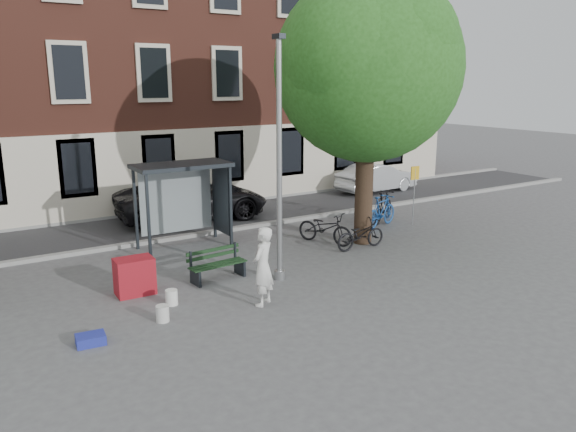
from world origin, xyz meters
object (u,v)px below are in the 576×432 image
(bus_shelter, at_px, (193,185))
(painter, at_px, (263,266))
(bike_c, at_px, (325,228))
(notice_sign, at_px, (415,181))
(bike_b, at_px, (381,211))
(bike_a, at_px, (361,234))
(car_silver, at_px, (377,178))
(red_stand, at_px, (135,276))
(lamppost, at_px, (279,174))
(car_dark, at_px, (193,199))
(bike_d, at_px, (383,206))
(bench, at_px, (217,266))

(bus_shelter, bearing_deg, painter, -96.31)
(bike_c, distance_m, notice_sign, 4.21)
(painter, relative_size, bike_c, 0.96)
(bike_b, bearing_deg, bike_a, 107.00)
(car_silver, xyz_separation_m, red_stand, (-13.43, -6.74, -0.21))
(lamppost, height_order, bike_b, lamppost)
(bike_b, height_order, car_dark, car_dark)
(painter, bearing_deg, car_silver, -176.12)
(bike_a, height_order, bike_d, bike_d)
(bike_a, bearing_deg, bike_c, 28.27)
(bench, height_order, bike_a, bike_a)
(bike_c, xyz_separation_m, bike_d, (3.44, 1.15, 0.06))
(notice_sign, bearing_deg, car_dark, 144.54)
(painter, xyz_separation_m, bike_c, (4.14, 3.32, -0.42))
(bike_a, relative_size, car_silver, 0.44)
(bus_shelter, distance_m, bike_a, 5.36)
(bench, height_order, red_stand, red_stand)
(lamppost, height_order, red_stand, lamppost)
(lamppost, relative_size, bike_d, 3.22)
(painter, relative_size, bike_b, 0.98)
(car_dark, bearing_deg, bike_c, -151.51)
(bike_b, relative_size, bike_c, 0.98)
(bike_a, height_order, bike_c, bike_c)
(car_dark, relative_size, red_stand, 6.21)
(bench, distance_m, notice_sign, 8.59)
(car_silver, relative_size, notice_sign, 1.90)
(bus_shelter, xyz_separation_m, car_silver, (10.54, 3.61, -1.26))
(lamppost, bearing_deg, bike_d, 26.78)
(notice_sign, bearing_deg, bike_a, -156.50)
(bike_c, bearing_deg, car_dark, 90.15)
(bike_b, xyz_separation_m, notice_sign, (1.19, -0.35, 1.00))
(car_dark, bearing_deg, lamppost, 179.83)
(car_silver, distance_m, notice_sign, 6.20)
(lamppost, height_order, bench, lamppost)
(bus_shelter, height_order, car_silver, bus_shelter)
(bike_d, bearing_deg, bike_a, 97.00)
(bike_b, relative_size, red_stand, 2.09)
(lamppost, distance_m, red_stand, 4.32)
(bus_shelter, bearing_deg, bench, -103.28)
(bike_b, bearing_deg, notice_sign, -125.52)
(car_dark, distance_m, notice_sign, 8.10)
(bench, height_order, car_silver, car_silver)
(bus_shelter, relative_size, bike_d, 1.50)
(lamppost, xyz_separation_m, bike_b, (5.81, 2.69, -2.22))
(bench, distance_m, red_stand, 2.13)
(bike_a, xyz_separation_m, notice_sign, (3.49, 1.34, 1.11))
(bus_shelter, height_order, bike_b, bus_shelter)
(bike_d, distance_m, car_silver, 5.74)
(bench, xyz_separation_m, bike_b, (7.18, 1.82, 0.20))
(bus_shelter, bearing_deg, red_stand, -132.75)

